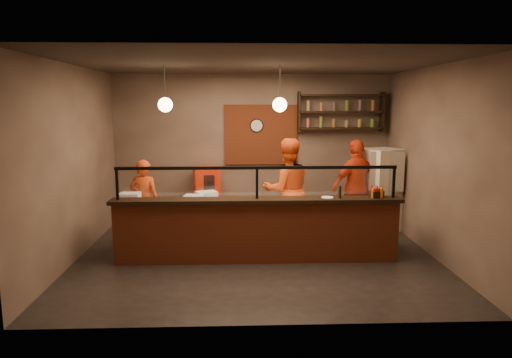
{
  "coord_description": "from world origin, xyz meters",
  "views": [
    {
      "loc": [
        -0.28,
        -7.49,
        2.56
      ],
      "look_at": [
        0.01,
        0.3,
        1.28
      ],
      "focal_mm": 32.0,
      "sensor_mm": 36.0,
      "label": 1
    }
  ],
  "objects_px": {
    "cook_left": "(145,201)",
    "condiment_caddy": "(376,194)",
    "cook_mid": "(287,190)",
    "red_cooler": "(207,196)",
    "pepper_mill": "(340,192)",
    "fridge": "(381,190)",
    "cook_right": "(357,187)",
    "wall_clock": "(257,126)",
    "pizza_dough": "(229,202)"
  },
  "relations": [
    {
      "from": "wall_clock",
      "to": "condiment_caddy",
      "type": "xyz_separation_m",
      "value": [
        1.85,
        -2.74,
        -0.98
      ]
    },
    {
      "from": "cook_right",
      "to": "condiment_caddy",
      "type": "xyz_separation_m",
      "value": [
        -0.1,
        -1.63,
        0.18
      ]
    },
    {
      "from": "cook_mid",
      "to": "condiment_caddy",
      "type": "bearing_deg",
      "value": 128.41
    },
    {
      "from": "cook_right",
      "to": "pepper_mill",
      "type": "height_order",
      "value": "cook_right"
    },
    {
      "from": "fridge",
      "to": "pepper_mill",
      "type": "height_order",
      "value": "fridge"
    },
    {
      "from": "wall_clock",
      "to": "condiment_caddy",
      "type": "distance_m",
      "value": 3.45
    },
    {
      "from": "fridge",
      "to": "pizza_dough",
      "type": "height_order",
      "value": "fridge"
    },
    {
      "from": "cook_left",
      "to": "fridge",
      "type": "relative_size",
      "value": 0.93
    },
    {
      "from": "condiment_caddy",
      "to": "red_cooler",
      "type": "bearing_deg",
      "value": 140.37
    },
    {
      "from": "pizza_dough",
      "to": "cook_left",
      "type": "bearing_deg",
      "value": 155.7
    },
    {
      "from": "cook_mid",
      "to": "red_cooler",
      "type": "xyz_separation_m",
      "value": [
        -1.6,
        1.22,
        -0.35
      ]
    },
    {
      "from": "cook_left",
      "to": "fridge",
      "type": "distance_m",
      "value": 4.69
    },
    {
      "from": "fridge",
      "to": "cook_right",
      "type": "bearing_deg",
      "value": 172.46
    },
    {
      "from": "cook_mid",
      "to": "wall_clock",
      "type": "bearing_deg",
      "value": -80.68
    },
    {
      "from": "condiment_caddy",
      "to": "pepper_mill",
      "type": "xyz_separation_m",
      "value": [
        -0.61,
        -0.05,
        0.05
      ]
    },
    {
      "from": "red_cooler",
      "to": "pizza_dough",
      "type": "distance_m",
      "value": 2.06
    },
    {
      "from": "pizza_dough",
      "to": "condiment_caddy",
      "type": "height_order",
      "value": "condiment_caddy"
    },
    {
      "from": "cook_left",
      "to": "cook_right",
      "type": "height_order",
      "value": "cook_right"
    },
    {
      "from": "cook_left",
      "to": "condiment_caddy",
      "type": "xyz_separation_m",
      "value": [
        4.0,
        -1.17,
        0.34
      ]
    },
    {
      "from": "cook_left",
      "to": "cook_mid",
      "type": "height_order",
      "value": "cook_mid"
    },
    {
      "from": "wall_clock",
      "to": "cook_left",
      "type": "distance_m",
      "value": 2.97
    },
    {
      "from": "pizza_dough",
      "to": "red_cooler",
      "type": "bearing_deg",
      "value": 104.77
    },
    {
      "from": "condiment_caddy",
      "to": "cook_left",
      "type": "bearing_deg",
      "value": 163.67
    },
    {
      "from": "cook_right",
      "to": "red_cooler",
      "type": "bearing_deg",
      "value": -35.16
    },
    {
      "from": "red_cooler",
      "to": "condiment_caddy",
      "type": "distance_m",
      "value": 3.84
    },
    {
      "from": "cook_left",
      "to": "condiment_caddy",
      "type": "distance_m",
      "value": 4.18
    },
    {
      "from": "fridge",
      "to": "pepper_mill",
      "type": "bearing_deg",
      "value": -148.89
    },
    {
      "from": "cook_mid",
      "to": "cook_right",
      "type": "xyz_separation_m",
      "value": [
        1.43,
        0.42,
        -0.03
      ]
    },
    {
      "from": "pepper_mill",
      "to": "cook_left",
      "type": "bearing_deg",
      "value": 160.16
    },
    {
      "from": "cook_mid",
      "to": "fridge",
      "type": "xyz_separation_m",
      "value": [
        1.98,
        0.59,
        -0.13
      ]
    },
    {
      "from": "cook_left",
      "to": "cook_mid",
      "type": "xyz_separation_m",
      "value": [
        2.67,
        0.04,
        0.19
      ]
    },
    {
      "from": "fridge",
      "to": "pepper_mill",
      "type": "xyz_separation_m",
      "value": [
        -1.26,
        -1.85,
        0.32
      ]
    },
    {
      "from": "red_cooler",
      "to": "pepper_mill",
      "type": "relative_size",
      "value": 6.07
    },
    {
      "from": "cook_left",
      "to": "wall_clock",
      "type": "bearing_deg",
      "value": -131.04
    },
    {
      "from": "fridge",
      "to": "red_cooler",
      "type": "xyz_separation_m",
      "value": [
        -3.58,
        0.63,
        -0.22
      ]
    },
    {
      "from": "cook_left",
      "to": "red_cooler",
      "type": "bearing_deg",
      "value": -117.45
    },
    {
      "from": "red_cooler",
      "to": "cook_left",
      "type": "bearing_deg",
      "value": -142.68
    },
    {
      "from": "cook_left",
      "to": "pizza_dough",
      "type": "xyz_separation_m",
      "value": [
        1.59,
        -0.72,
        0.13
      ]
    },
    {
      "from": "fridge",
      "to": "pepper_mill",
      "type": "relative_size",
      "value": 8.22
    },
    {
      "from": "cook_mid",
      "to": "fridge",
      "type": "height_order",
      "value": "cook_mid"
    },
    {
      "from": "wall_clock",
      "to": "cook_right",
      "type": "distance_m",
      "value": 2.53
    },
    {
      "from": "wall_clock",
      "to": "cook_mid",
      "type": "distance_m",
      "value": 1.97
    },
    {
      "from": "red_cooler",
      "to": "pizza_dough",
      "type": "relative_size",
      "value": 2.4
    },
    {
      "from": "pizza_dough",
      "to": "fridge",
      "type": "bearing_deg",
      "value": 23.68
    },
    {
      "from": "fridge",
      "to": "condiment_caddy",
      "type": "relative_size",
      "value": 8.47
    },
    {
      "from": "cook_mid",
      "to": "red_cooler",
      "type": "distance_m",
      "value": 2.04
    },
    {
      "from": "wall_clock",
      "to": "pepper_mill",
      "type": "distance_m",
      "value": 3.19
    },
    {
      "from": "cook_right",
      "to": "cook_mid",
      "type": "bearing_deg",
      "value": -4.01
    },
    {
      "from": "fridge",
      "to": "pepper_mill",
      "type": "distance_m",
      "value": 2.26
    },
    {
      "from": "condiment_caddy",
      "to": "pepper_mill",
      "type": "height_order",
      "value": "pepper_mill"
    }
  ]
}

